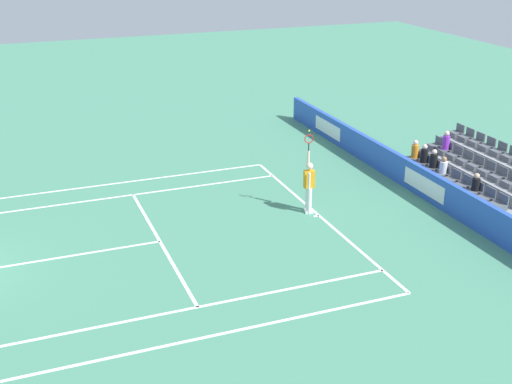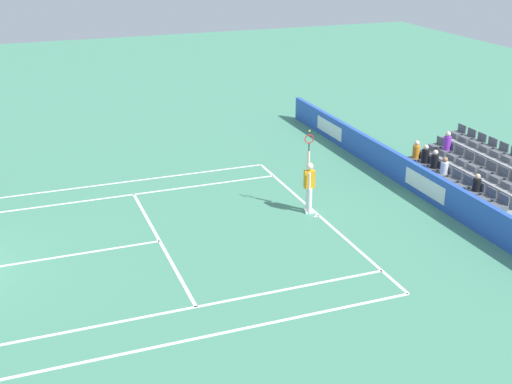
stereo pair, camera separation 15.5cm
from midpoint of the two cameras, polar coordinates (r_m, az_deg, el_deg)
line_baseline at (r=22.87m, az=5.16°, el=-1.99°), size 10.97×0.10×0.01m
line_service at (r=21.21m, az=-8.33°, el=-4.15°), size 8.23×0.10×0.01m
line_centre_service at (r=20.86m, az=-16.94°, el=-5.41°), size 0.10×6.40×0.01m
line_singles_sideline_left at (r=24.85m, az=-11.55°, el=-0.37°), size 0.10×11.89×0.01m
line_singles_sideline_right at (r=17.60m, az=-6.66°, el=-9.92°), size 0.10×11.89×0.01m
line_doubles_sideline_left at (r=26.11m, az=-12.09°, el=0.70°), size 0.10×11.89×0.01m
line_doubles_sideline_right at (r=16.48m, az=-5.40°, el=-12.29°), size 0.10×11.89×0.01m
line_centre_mark at (r=22.83m, az=4.93°, el=-2.03°), size 0.10×0.20×0.01m
sponsor_barrier at (r=24.71m, az=14.03°, el=0.62°), size 22.71×0.22×1.08m
tennis_player at (r=22.78m, az=4.30°, el=0.62°), size 0.51×0.40×2.85m
stadium_stand at (r=26.07m, az=18.17°, el=1.29°), size 5.58×2.85×1.77m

